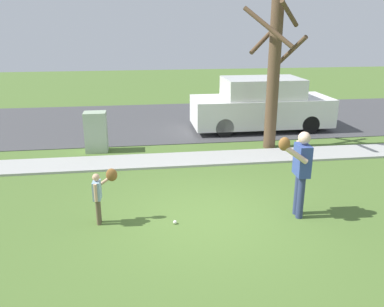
{
  "coord_description": "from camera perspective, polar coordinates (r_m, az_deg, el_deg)",
  "views": [
    {
      "loc": [
        -1.32,
        -7.04,
        3.72
      ],
      "look_at": [
        -0.16,
        1.18,
        1.0
      ],
      "focal_mm": 37.01,
      "sensor_mm": 36.0,
      "label": 1
    }
  ],
  "objects": [
    {
      "name": "road_surface",
      "position": [
        16.13,
        -3.14,
        4.8
      ],
      "size": [
        36.0,
        6.8,
        0.02
      ],
      "primitive_type": "cube",
      "color": "#424244",
      "rests_on": "ground"
    },
    {
      "name": "parked_van_white",
      "position": [
        14.77,
        9.93,
        6.86
      ],
      "size": [
        5.0,
        1.95,
        1.88
      ],
      "rotation": [
        0.0,
        0.0,
        3.14
      ],
      "color": "silver",
      "rests_on": "road_surface"
    },
    {
      "name": "person_adult",
      "position": [
        8.01,
        15.31,
        -1.75
      ],
      "size": [
        0.73,
        0.63,
        1.77
      ],
      "rotation": [
        0.0,
        0.0,
        3.08
      ],
      "color": "navy",
      "rests_on": "ground"
    },
    {
      "name": "street_tree_near",
      "position": [
        12.32,
        11.72,
        11.67
      ],
      "size": [
        1.84,
        1.88,
        4.5
      ],
      "color": "brown",
      "rests_on": "ground"
    },
    {
      "name": "ground_plane",
      "position": [
        11.26,
        -0.85,
        -1.17
      ],
      "size": [
        48.0,
        48.0,
        0.0
      ],
      "primitive_type": "plane",
      "color": "#4C6B2D"
    },
    {
      "name": "sidewalk_strip",
      "position": [
        11.34,
        -0.91,
        -0.86
      ],
      "size": [
        36.0,
        1.2,
        0.06
      ],
      "primitive_type": "cube",
      "color": "#A3A39E",
      "rests_on": "ground"
    },
    {
      "name": "baseball",
      "position": [
        7.85,
        -2.48,
        -9.85
      ],
      "size": [
        0.07,
        0.07,
        0.07
      ],
      "primitive_type": "sphere",
      "color": "white",
      "rests_on": "ground"
    },
    {
      "name": "person_child",
      "position": [
        7.82,
        -12.98,
        -5.1
      ],
      "size": [
        0.48,
        0.4,
        1.08
      ],
      "rotation": [
        0.0,
        0.0,
        6.23
      ],
      "color": "brown",
      "rests_on": "ground"
    },
    {
      "name": "utility_cabinet",
      "position": [
        12.37,
        -13.67,
        3.05
      ],
      "size": [
        0.66,
        0.52,
        1.22
      ],
      "primitive_type": "cube",
      "color": "#9EB293",
      "rests_on": "ground"
    }
  ]
}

